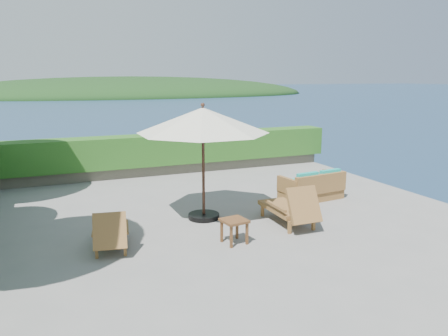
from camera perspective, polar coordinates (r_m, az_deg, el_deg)
name	(u,v)px	position (r m, az deg, el deg)	size (l,w,h in m)	color
ground	(225,222)	(10.07, 0.18, -7.13)	(12.00, 12.00, 0.00)	gray
foundation	(225,285)	(10.68, 0.17, -15.03)	(12.00, 12.00, 3.00)	#565044
offshore_island	(132,95)	(151.65, -11.88, 9.26)	(126.00, 57.60, 12.60)	black
planter_wall_far	(162,168)	(15.16, -8.06, -0.04)	(12.00, 0.60, 0.36)	#6C6656
hedge_far	(162,149)	(15.04, -8.13, 2.45)	(12.40, 0.90, 1.00)	#244F16
patio_umbrella	(203,121)	(9.88, -2.77, 6.09)	(3.97, 3.97, 2.71)	black
lounge_left	(111,231)	(8.77, -14.57, -8.03)	(0.84, 1.55, 0.85)	olive
lounge_right	(291,207)	(9.90, 8.69, -5.10)	(0.80, 1.72, 0.99)	olive
side_table	(234,224)	(8.75, 1.35, -7.28)	(0.53, 0.53, 0.50)	brown
wicker_loveseat	(312,188)	(12.07, 11.48, -2.56)	(1.78, 1.05, 0.83)	olive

